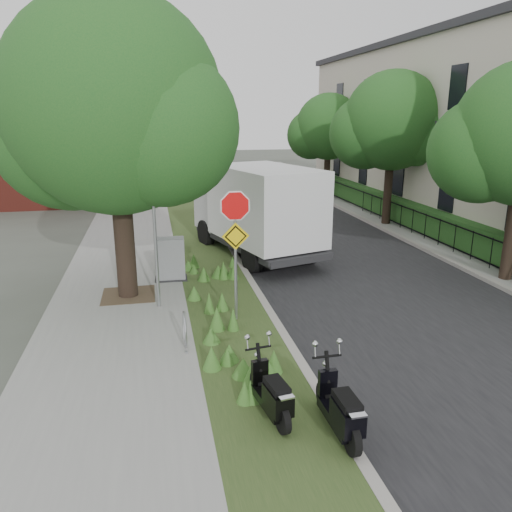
{
  "coord_description": "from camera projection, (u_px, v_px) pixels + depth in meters",
  "views": [
    {
      "loc": [
        -3.19,
        -10.37,
        4.86
      ],
      "look_at": [
        -0.66,
        1.84,
        1.3
      ],
      "focal_mm": 35.0,
      "sensor_mm": 36.0,
      "label": 1
    }
  ],
  "objects": [
    {
      "name": "terrace_houses",
      "position": [
        485.0,
        130.0,
        22.24
      ],
      "size": [
        7.4,
        26.4,
        8.2
      ],
      "color": "beige",
      "rests_on": "ground"
    },
    {
      "name": "footpath_far",
      "position": [
        410.0,
        223.0,
        22.72
      ],
      "size": [
        3.2,
        60.0,
        0.12
      ],
      "primitive_type": "cube",
      "color": "gray",
      "rests_on": "ground"
    },
    {
      "name": "brick_building",
      "position": [
        40.0,
        125.0,
        29.42
      ],
      "size": [
        9.4,
        10.4,
        8.3
      ],
      "color": "maroon",
      "rests_on": "ground"
    },
    {
      "name": "bike_hoop",
      "position": [
        185.0,
        329.0,
        10.49
      ],
      "size": [
        0.06,
        0.78,
        0.77
      ],
      "color": "#A5A8AD",
      "rests_on": "ground"
    },
    {
      "name": "far_tree_b",
      "position": [
        391.0,
        126.0,
        21.34
      ],
      "size": [
        4.83,
        4.31,
        6.56
      ],
      "color": "black",
      "rests_on": "ground"
    },
    {
      "name": "far_tree_c",
      "position": [
        327.0,
        130.0,
        28.98
      ],
      "size": [
        4.37,
        3.89,
        5.93
      ],
      "color": "black",
      "rests_on": "ground"
    },
    {
      "name": "street_tree_main",
      "position": [
        112.0,
        116.0,
        12.3
      ],
      "size": [
        6.21,
        5.54,
        7.66
      ],
      "color": "black",
      "rests_on": "ground"
    },
    {
      "name": "verge",
      "position": [
        197.0,
        233.0,
        20.83
      ],
      "size": [
        2.0,
        60.0,
        0.12
      ],
      "primitive_type": "cube",
      "color": "#30471E",
      "rests_on": "ground"
    },
    {
      "name": "kerb_near",
      "position": [
        220.0,
        232.0,
        21.02
      ],
      "size": [
        0.2,
        60.0,
        0.13
      ],
      "primitive_type": "cube",
      "color": "#9E9991",
      "rests_on": "ground"
    },
    {
      "name": "kerb_far",
      "position": [
        375.0,
        225.0,
        22.39
      ],
      "size": [
        0.2,
        60.0,
        0.13
      ],
      "primitive_type": "cube",
      "color": "#9E9991",
      "rests_on": "ground"
    },
    {
      "name": "road",
      "position": [
        300.0,
        230.0,
        21.72
      ],
      "size": [
        7.0,
        60.0,
        0.01
      ],
      "primitive_type": "cube",
      "color": "black",
      "rests_on": "ground"
    },
    {
      "name": "scooter_far",
      "position": [
        342.0,
        415.0,
        7.49
      ],
      "size": [
        0.35,
        1.64,
        0.78
      ],
      "color": "black",
      "rests_on": "ground"
    },
    {
      "name": "sign_assembly",
      "position": [
        235.0,
        229.0,
        11.36
      ],
      "size": [
        0.94,
        0.08,
        3.22
      ],
      "color": "#A5A8AD",
      "rests_on": "ground"
    },
    {
      "name": "ground",
      "position": [
        299.0,
        329.0,
        11.72
      ],
      "size": [
        120.0,
        120.0,
        0.0
      ],
      "primitive_type": "plane",
      "color": "#4C5147",
      "rests_on": "ground"
    },
    {
      "name": "scooter_near",
      "position": [
        273.0,
        399.0,
        7.94
      ],
      "size": [
        0.48,
        1.55,
        0.74
      ],
      "color": "black",
      "rests_on": "ground"
    },
    {
      "name": "utility_cabinet",
      "position": [
        170.0,
        260.0,
        14.71
      ],
      "size": [
        0.96,
        0.66,
        1.25
      ],
      "color": "#262628",
      "rests_on": "ground"
    },
    {
      "name": "box_truck",
      "position": [
        257.0,
        207.0,
        17.22
      ],
      "size": [
        3.9,
        6.39,
        2.71
      ],
      "color": "#262628",
      "rests_on": "ground"
    },
    {
      "name": "hedge_far",
      "position": [
        405.0,
        210.0,
        22.5
      ],
      "size": [
        1.0,
        24.0,
        1.1
      ],
      "primitive_type": "cube",
      "color": "#1A4418",
      "rests_on": "footpath_far"
    },
    {
      "name": "sidewalk_near",
      "position": [
        129.0,
        236.0,
        20.29
      ],
      "size": [
        3.5,
        60.0,
        0.12
      ],
      "primitive_type": "cube",
      "color": "gray",
      "rests_on": "ground"
    },
    {
      "name": "bare_post",
      "position": [
        155.0,
        230.0,
        12.21
      ],
      "size": [
        0.08,
        0.08,
        4.0
      ],
      "color": "#A5A8AD",
      "rests_on": "ground"
    },
    {
      "name": "fence_far",
      "position": [
        390.0,
        211.0,
        22.36
      ],
      "size": [
        0.04,
        24.0,
        1.0
      ],
      "color": "black",
      "rests_on": "ground"
    }
  ]
}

